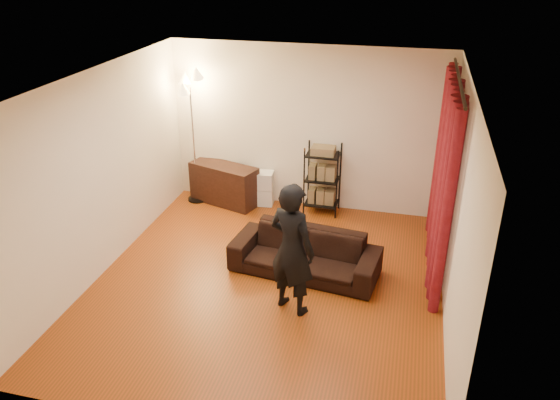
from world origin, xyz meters
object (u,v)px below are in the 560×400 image
(sofa, at_px, (305,253))
(person, at_px, (292,249))
(media_cabinet, at_px, (224,184))
(floor_lamp, at_px, (193,139))
(wire_shelf, at_px, (322,179))
(storage_boxes, at_px, (262,188))

(sofa, distance_m, person, 1.00)
(person, relative_size, media_cabinet, 1.42)
(media_cabinet, distance_m, floor_lamp, 0.92)
(wire_shelf, bearing_deg, floor_lamp, -160.99)
(sofa, xyz_separation_m, person, (0.01, -0.84, 0.55))
(person, bearing_deg, storage_boxes, -43.62)
(floor_lamp, bearing_deg, person, -49.00)
(sofa, distance_m, storage_boxes, 2.22)
(sofa, height_order, wire_shelf, wire_shelf)
(person, relative_size, storage_boxes, 2.83)
(sofa, height_order, storage_boxes, storage_boxes)
(media_cabinet, height_order, storage_boxes, media_cabinet)
(media_cabinet, bearing_deg, sofa, -27.75)
(storage_boxes, bearing_deg, wire_shelf, -1.95)
(wire_shelf, height_order, floor_lamp, floor_lamp)
(wire_shelf, relative_size, floor_lamp, 0.53)
(sofa, height_order, floor_lamp, floor_lamp)
(media_cabinet, bearing_deg, person, -38.19)
(media_cabinet, distance_m, wire_shelf, 1.70)
(sofa, bearing_deg, wire_shelf, 100.39)
(media_cabinet, height_order, floor_lamp, floor_lamp)
(storage_boxes, relative_size, floor_lamp, 0.27)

